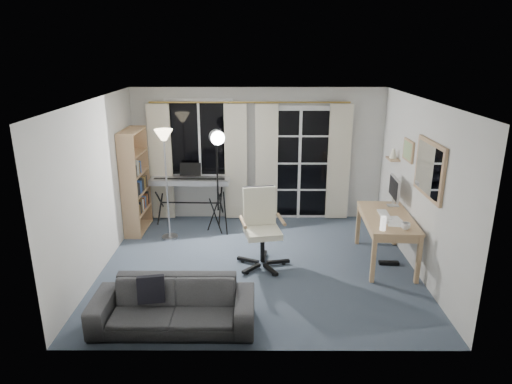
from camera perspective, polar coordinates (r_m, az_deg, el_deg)
floor at (r=6.82m, az=0.29°, el=-9.13°), size 4.50×4.00×0.02m
window at (r=8.27m, az=-7.06°, el=6.65°), size 1.20×0.08×1.40m
french_door at (r=8.35m, az=5.44°, el=3.46°), size 1.32×0.09×2.11m
curtains at (r=8.21m, az=-0.69°, el=3.79°), size 3.60×0.07×2.13m
bookshelf at (r=8.02m, az=-15.07°, el=0.96°), size 0.30×0.83×1.77m
torchiere_lamp at (r=7.40m, az=-11.35°, el=4.95°), size 0.31×0.31×1.84m
keyboard_piano at (r=8.20m, az=-8.28°, el=1.26°), size 1.42×0.71×1.02m
studio_light at (r=7.45m, az=-4.87°, el=5.28°), size 0.39×0.40×1.84m
office_chair at (r=6.62m, az=0.59°, el=-3.56°), size 0.78×0.78×1.14m
desk at (r=6.92m, az=16.09°, el=-3.62°), size 0.74×1.38×0.72m
monitor at (r=7.27m, az=16.90°, el=0.37°), size 0.18×0.52×0.45m
desk_clutter at (r=6.73m, az=15.98°, el=-4.84°), size 0.45×0.82×0.92m
mug at (r=6.45m, az=18.22°, el=-3.97°), size 0.12×0.10×0.12m
wall_mirror at (r=6.34m, az=20.86°, el=2.67°), size 0.04×0.94×0.74m
framed_print at (r=7.16m, az=18.51°, el=4.95°), size 0.03×0.42×0.32m
wall_shelf at (r=7.64m, az=16.76°, el=4.40°), size 0.16×0.30×0.18m
sofa at (r=5.37m, az=-10.36°, el=-12.92°), size 1.83×0.54×0.72m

